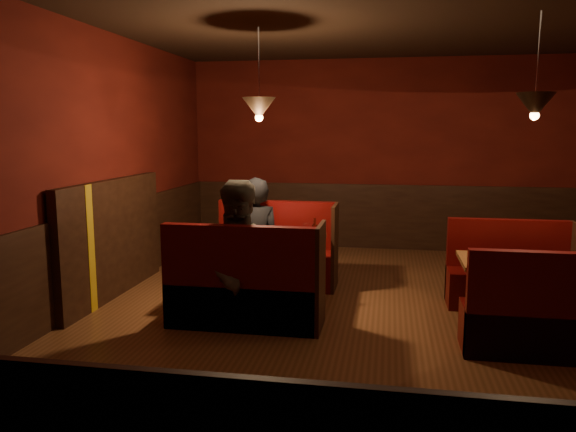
% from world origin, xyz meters
% --- Properties ---
extents(room, '(6.02, 7.02, 2.92)m').
position_xyz_m(room, '(-0.28, 0.04, 1.05)').
color(room, brown).
rests_on(room, ground).
extents(main_table, '(1.32, 0.80, 0.92)m').
position_xyz_m(main_table, '(-1.24, 0.42, 0.55)').
color(main_table, brown).
rests_on(main_table, ground).
extents(main_bench_far, '(1.45, 0.52, 0.99)m').
position_xyz_m(main_bench_far, '(-1.23, 1.17, 0.32)').
color(main_bench_far, '#4F080A').
rests_on(main_bench_far, ground).
extents(main_bench_near, '(1.45, 0.52, 0.99)m').
position_xyz_m(main_bench_near, '(-1.23, -0.33, 0.32)').
color(main_bench_near, '#4F080A').
rests_on(main_bench_near, ground).
extents(second_table, '(1.14, 0.73, 0.65)m').
position_xyz_m(second_table, '(1.31, 0.10, 0.48)').
color(second_table, brown).
rests_on(second_table, ground).
extents(second_bench_far, '(1.26, 0.47, 0.90)m').
position_xyz_m(second_bench_far, '(1.34, 0.78, 0.29)').
color(second_bench_far, '#4F080A').
rests_on(second_bench_far, ground).
extents(second_bench_near, '(1.26, 0.47, 0.90)m').
position_xyz_m(second_bench_near, '(1.34, -0.59, 0.29)').
color(second_bench_near, '#4F080A').
rests_on(second_bench_near, ground).
extents(diner_a, '(0.70, 0.56, 1.65)m').
position_xyz_m(diner_a, '(-1.45, 0.99, 0.82)').
color(diner_a, black).
rests_on(diner_a, ground).
extents(diner_b, '(1.01, 0.90, 1.73)m').
position_xyz_m(diner_b, '(-1.26, -0.27, 0.87)').
color(diner_b, '#3B3329').
rests_on(diner_b, ground).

